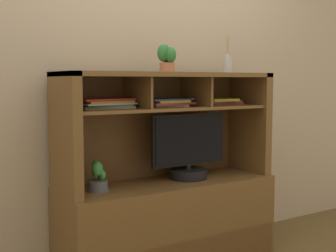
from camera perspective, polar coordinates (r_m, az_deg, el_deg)
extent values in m
cube|color=tan|center=(3.33, -2.64, 8.03)|extent=(6.00, 0.02, 2.80)
cube|color=brown|center=(3.23, 0.00, -11.86)|extent=(1.50, 0.51, 0.58)
cube|color=brown|center=(2.79, -12.68, -0.98)|extent=(0.06, 0.44, 0.74)
cube|color=brown|center=(3.54, 9.96, 0.45)|extent=(0.06, 0.44, 0.74)
cube|color=brown|center=(3.28, -1.94, -0.13)|extent=(1.44, 0.02, 0.71)
cube|color=brown|center=(3.09, 0.00, 6.38)|extent=(1.50, 0.44, 0.03)
cube|color=brown|center=(3.09, 0.00, 2.22)|extent=(1.38, 0.39, 0.02)
cube|color=brown|center=(2.97, -3.78, 4.19)|extent=(0.02, 0.37, 0.20)
cube|color=brown|center=(3.21, 3.49, 4.30)|extent=(0.02, 0.37, 0.20)
cylinder|color=black|center=(3.24, 2.59, -5.95)|extent=(0.26, 0.26, 0.07)
cylinder|color=black|center=(3.23, 2.60, -5.11)|extent=(0.04, 0.04, 0.03)
cube|color=black|center=(3.20, 2.61, -1.70)|extent=(0.59, 0.03, 0.36)
cube|color=black|center=(3.19, 2.78, -1.73)|extent=(0.56, 0.00, 0.33)
cylinder|color=#52555A|center=(2.92, -8.71, -7.32)|extent=(0.12, 0.12, 0.06)
cylinder|color=#52555A|center=(2.93, -8.70, -7.86)|extent=(0.14, 0.14, 0.01)
ellipsoid|color=#3A9247|center=(2.92, -8.24, -6.00)|extent=(0.05, 0.08, 0.07)
ellipsoid|color=#3A9247|center=(2.91, -8.98, -5.30)|extent=(0.04, 0.08, 0.12)
ellipsoid|color=#3A9247|center=(2.88, -8.74, -5.28)|extent=(0.07, 0.06, 0.09)
cube|color=beige|center=(3.13, -0.35, 2.58)|extent=(0.27, 0.21, 0.01)
cube|color=#993436|center=(3.12, -0.39, 2.84)|extent=(0.38, 0.30, 0.02)
cube|color=gold|center=(3.13, -0.37, 3.11)|extent=(0.26, 0.27, 0.01)
cube|color=#354B83|center=(3.12, -0.38, 3.33)|extent=(0.37, 0.27, 0.01)
cube|color=#9A3B36|center=(3.39, 5.95, 2.80)|extent=(0.36, 0.23, 0.02)
cube|color=gray|center=(3.39, 5.96, 3.04)|extent=(0.37, 0.25, 0.01)
cube|color=gold|center=(3.39, 6.00, 3.28)|extent=(0.24, 0.30, 0.02)
cube|color=gray|center=(2.94, -7.79, 2.35)|extent=(0.35, 0.27, 0.02)
cube|color=#3D6A69|center=(2.93, -7.81, 2.58)|extent=(0.30, 0.24, 0.01)
cube|color=beige|center=(2.94, -8.00, 2.77)|extent=(0.38, 0.28, 0.01)
cube|color=#BD903A|center=(2.93, -7.74, 2.98)|extent=(0.33, 0.23, 0.01)
cube|color=#A12D24|center=(2.93, -8.03, 3.26)|extent=(0.38, 0.26, 0.02)
cylinder|color=#B8B7BA|center=(3.35, 7.40, 7.51)|extent=(0.06, 0.06, 0.11)
cylinder|color=#B8B7BA|center=(3.36, 7.41, 8.66)|extent=(0.03, 0.03, 0.02)
cylinder|color=tan|center=(3.36, 7.48, 9.82)|extent=(0.00, 0.04, 0.15)
cylinder|color=tan|center=(3.36, 7.40, 9.82)|extent=(0.02, 0.01, 0.16)
cylinder|color=tan|center=(3.36, 7.36, 9.83)|extent=(0.01, 0.01, 0.16)
cylinder|color=tan|center=(3.36, 7.41, 9.83)|extent=(0.02, 0.03, 0.15)
cylinder|color=tan|center=(3.36, 7.49, 9.83)|extent=(0.03, 0.01, 0.16)
cylinder|color=#B56D49|center=(3.10, -0.11, 7.26)|extent=(0.10, 0.10, 0.07)
cylinder|color=#B56D49|center=(3.10, -0.11, 6.73)|extent=(0.12, 0.12, 0.01)
ellipsoid|color=#2D7033|center=(3.12, 0.24, 8.59)|extent=(0.05, 0.06, 0.11)
ellipsoid|color=#2D7033|center=(3.11, -0.20, 8.96)|extent=(0.05, 0.08, 0.12)
ellipsoid|color=#2D7033|center=(3.08, -0.63, 9.05)|extent=(0.08, 0.06, 0.12)
ellipsoid|color=#2D7033|center=(3.07, 0.32, 8.81)|extent=(0.07, 0.08, 0.11)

